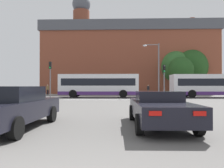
{
  "coord_description": "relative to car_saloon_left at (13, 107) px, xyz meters",
  "views": [
    {
      "loc": [
        1.12,
        -2.2,
        1.44
      ],
      "look_at": [
        0.07,
        28.36,
        1.75
      ],
      "focal_mm": 35.0,
      "sensor_mm": 36.0,
      "label": 1
    }
  ],
  "objects": [
    {
      "name": "stop_line_strip",
      "position": [
        2.48,
        15.83,
        -0.74
      ],
      "size": [
        9.65,
        0.3,
        0.01
      ],
      "primitive_type": "cube",
      "color": "silver",
      "rests_on": "ground_plane"
    },
    {
      "name": "far_pavement",
      "position": [
        2.48,
        30.84,
        -0.74
      ],
      "size": [
        70.72,
        2.5,
        0.01
      ],
      "primitive_type": "cube",
      "color": "gray",
      "rests_on": "ground_plane"
    },
    {
      "name": "brick_civic_building",
      "position": [
        5.3,
        40.63,
        6.55
      ],
      "size": [
        34.84,
        14.38,
        21.62
      ],
      "color": "brown",
      "rests_on": "ground_plane"
    },
    {
      "name": "car_saloon_left",
      "position": [
        0.0,
        0.0,
        0.0
      ],
      "size": [
        1.96,
        4.86,
        1.44
      ],
      "rotation": [
        0.0,
        0.0,
        -0.01
      ],
      "color": "black",
      "rests_on": "ground_plane"
    },
    {
      "name": "car_roadster_right",
      "position": [
        5.03,
        0.64,
        -0.09
      ],
      "size": [
        1.99,
        4.67,
        1.26
      ],
      "rotation": [
        0.0,
        0.0,
        0.01
      ],
      "color": "black",
      "rests_on": "ground_plane"
    },
    {
      "name": "bus_crossing_lead",
      "position": [
        0.93,
        21.01,
        0.85
      ],
      "size": [
        10.13,
        2.68,
        2.97
      ],
      "rotation": [
        0.0,
        0.0,
        -1.57
      ],
      "color": "silver",
      "rests_on": "ground_plane"
    },
    {
      "name": "bus_crossing_trailing",
      "position": [
        16.16,
        21.15,
        0.83
      ],
      "size": [
        11.66,
        2.67,
        2.94
      ],
      "rotation": [
        0.0,
        0.0,
        -1.57
      ],
      "color": "silver",
      "rests_on": "ground_plane"
    },
    {
      "name": "traffic_light_near_left",
      "position": [
        -3.97,
        16.31,
        2.04
      ],
      "size": [
        0.26,
        0.31,
        4.13
      ],
      "color": "slate",
      "rests_on": "ground_plane"
    },
    {
      "name": "traffic_light_near_right",
      "position": [
        8.37,
        16.14,
        1.77
      ],
      "size": [
        0.26,
        0.31,
        3.71
      ],
      "color": "slate",
      "rests_on": "ground_plane"
    },
    {
      "name": "street_lamp_junction",
      "position": [
        8.19,
        20.37,
        3.45
      ],
      "size": [
        2.07,
        0.36,
        6.82
      ],
      "color": "slate",
      "rests_on": "ground_plane"
    },
    {
      "name": "pedestrian_waiting",
      "position": [
        -8.79,
        30.01,
        0.28
      ],
      "size": [
        0.44,
        0.31,
        1.74
      ],
      "rotation": [
        0.0,
        0.0,
        2.91
      ],
      "color": "black",
      "rests_on": "ground_plane"
    },
    {
      "name": "pedestrian_walking_east",
      "position": [
        8.71,
        31.7,
        0.26
      ],
      "size": [
        0.44,
        0.31,
        1.7
      ],
      "rotation": [
        0.0,
        0.0,
        3.38
      ],
      "color": "brown",
      "rests_on": "ground_plane"
    },
    {
      "name": "tree_by_building",
      "position": [
        14.16,
        34.55,
        4.34
      ],
      "size": [
        5.83,
        5.83,
        8.15
      ],
      "color": "#4C3823",
      "rests_on": "ground_plane"
    },
    {
      "name": "tree_kerbside",
      "position": [
        14.08,
        30.31,
        3.45
      ],
      "size": [
        4.3,
        4.3,
        6.46
      ],
      "color": "#4C3823",
      "rests_on": "ground_plane"
    },
    {
      "name": "tree_distant",
      "position": [
        17.18,
        34.76,
        4.39
      ],
      "size": [
        6.33,
        6.33,
        8.46
      ],
      "color": "#4C3823",
      "rests_on": "ground_plane"
    }
  ]
}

